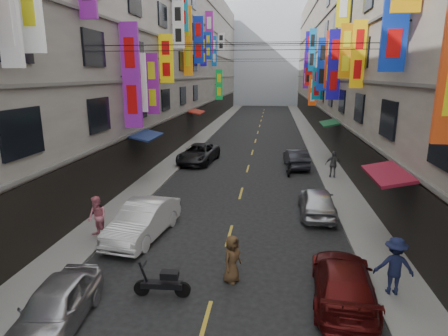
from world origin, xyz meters
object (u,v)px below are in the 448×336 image
(car_right_near, at_px, (343,281))
(pedestrian_rnear, at_px, (394,266))
(pedestrian_rfar, at_px, (333,164))
(pedestrian_crossing, at_px, (232,259))
(pedestrian_lfar, at_px, (97,217))
(car_left_far, at_px, (199,154))
(car_left_mid, at_px, (143,220))
(car_right_mid, at_px, (317,201))
(car_left_near, at_px, (55,306))
(scooter_far_right, at_px, (289,168))
(scooter_crossing, at_px, (163,283))
(car_right_far, at_px, (296,158))

(car_right_near, distance_m, pedestrian_rnear, 1.68)
(pedestrian_rfar, height_order, pedestrian_crossing, pedestrian_rfar)
(pedestrian_lfar, height_order, pedestrian_rnear, pedestrian_rnear)
(pedestrian_crossing, bearing_deg, car_left_far, 43.10)
(car_left_mid, xyz_separation_m, car_right_near, (7.62, -3.69, -0.12))
(pedestrian_lfar, bearing_deg, car_right_near, 13.68)
(car_right_mid, height_order, pedestrian_lfar, pedestrian_lfar)
(car_left_near, relative_size, pedestrian_rfar, 2.16)
(pedestrian_lfar, relative_size, pedestrian_crossing, 1.09)
(car_left_far, distance_m, car_right_mid, 13.17)
(car_right_near, bearing_deg, pedestrian_lfar, -13.48)
(scooter_far_right, bearing_deg, pedestrian_lfar, 56.17)
(pedestrian_rnear, xyz_separation_m, pedestrian_crossing, (-5.07, 0.24, -0.23))
(scooter_crossing, relative_size, pedestrian_rfar, 1.02)
(pedestrian_lfar, distance_m, pedestrian_rfar, 15.71)
(scooter_far_right, bearing_deg, pedestrian_rfar, 165.83)
(car_right_near, height_order, pedestrian_rfar, pedestrian_rfar)
(scooter_crossing, relative_size, pedestrian_crossing, 1.10)
(car_left_far, relative_size, pedestrian_crossing, 3.18)
(car_right_mid, relative_size, pedestrian_rfar, 2.35)
(scooter_crossing, xyz_separation_m, pedestrian_rnear, (7.11, 0.93, 0.60))
(scooter_crossing, relative_size, car_right_mid, 0.44)
(pedestrian_lfar, bearing_deg, car_left_mid, 48.91)
(car_left_near, height_order, car_left_far, car_left_far)
(scooter_crossing, height_order, pedestrian_lfar, pedestrian_lfar)
(car_left_far, xyz_separation_m, car_right_near, (8.00, -17.76, -0.08))
(pedestrian_rnear, relative_size, pedestrian_rfar, 1.05)
(car_left_near, relative_size, car_right_mid, 0.92)
(car_left_mid, relative_size, pedestrian_rfar, 2.62)
(car_left_near, height_order, car_right_near, car_left_near)
(car_right_near, bearing_deg, pedestrian_rfar, -92.17)
(car_right_far, relative_size, pedestrian_rfar, 2.37)
(scooter_crossing, height_order, car_left_mid, car_left_mid)
(car_left_near, xyz_separation_m, pedestrian_lfar, (-1.40, 5.49, 0.36))
(scooter_crossing, distance_m, car_left_far, 18.43)
(car_left_near, relative_size, pedestrian_crossing, 2.33)
(scooter_crossing, distance_m, car_right_far, 18.38)
(car_right_mid, distance_m, pedestrian_crossing, 7.50)
(car_right_near, distance_m, pedestrian_lfar, 9.92)
(pedestrian_crossing, bearing_deg, scooter_far_right, 18.77)
(scooter_crossing, relative_size, car_left_far, 0.35)
(car_right_near, height_order, pedestrian_lfar, pedestrian_lfar)
(scooter_far_right, relative_size, pedestrian_rfar, 1.02)
(car_left_mid, xyz_separation_m, pedestrian_rnear, (9.20, -3.26, 0.28))
(car_left_near, bearing_deg, car_left_far, 85.26)
(car_left_near, distance_m, car_right_mid, 12.52)
(car_right_far, xyz_separation_m, pedestrian_lfar, (-8.94, -14.00, 0.32))
(pedestrian_lfar, bearing_deg, pedestrian_crossing, 9.34)
(scooter_far_right, xyz_separation_m, pedestrian_lfar, (-8.32, -11.81, 0.57))
(car_left_mid, bearing_deg, car_right_mid, 33.01)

